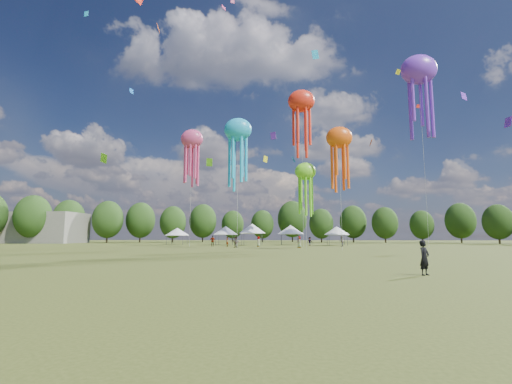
{
  "coord_description": "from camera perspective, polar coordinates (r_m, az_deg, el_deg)",
  "views": [
    {
      "loc": [
        2.37,
        -18.97,
        1.77
      ],
      "look_at": [
        -0.33,
        15.0,
        6.0
      ],
      "focal_mm": 25.15,
      "sensor_mm": 36.0,
      "label": 1
    }
  ],
  "objects": [
    {
      "name": "ground",
      "position": [
        19.2,
        -2.63,
        -12.36
      ],
      "size": [
        300.0,
        300.0,
        0.0
      ],
      "primitive_type": "plane",
      "color": "#384416",
      "rests_on": "ground"
    },
    {
      "name": "hangar",
      "position": [
        117.53,
        -34.84,
        -4.72
      ],
      "size": [
        40.0,
        12.0,
        8.0
      ],
      "primitive_type": "cube",
      "color": "gray",
      "rests_on": "ground"
    },
    {
      "name": "observer_main",
      "position": [
        18.43,
        25.22,
        -9.45
      ],
      "size": [
        0.69,
        0.66,
        1.59
      ],
      "primitive_type": "imported",
      "rotation": [
        0.0,
        0.0,
        0.67
      ],
      "color": "black",
      "rests_on": "ground"
    },
    {
      "name": "spectator_near",
      "position": [
        56.6,
        -3.17,
        -8.02
      ],
      "size": [
        1.01,
        0.96,
        1.65
      ],
      "primitive_type": "imported",
      "rotation": [
        0.0,
        0.0,
        2.57
      ],
      "color": "gray",
      "rests_on": "ground"
    },
    {
      "name": "show_kites",
      "position": [
        62.61,
        11.53,
        11.71
      ],
      "size": [
        44.94,
        19.82,
        32.56
      ],
      "color": "#1BAFE9",
      "rests_on": "ground"
    },
    {
      "name": "spectators_far",
      "position": [
        62.07,
        2.63,
        -7.88
      ],
      "size": [
        23.72,
        14.52,
        1.91
      ],
      "color": "gray",
      "rests_on": "ground"
    },
    {
      "name": "festival_tents",
      "position": [
        75.39,
        0.17,
        -6.07
      ],
      "size": [
        38.71,
        9.46,
        4.38
      ],
      "color": "#47474C",
      "rests_on": "ground"
    },
    {
      "name": "treeline",
      "position": [
        81.87,
        0.18,
        -3.73
      ],
      "size": [
        201.57,
        95.24,
        13.43
      ],
      "color": "#38281C",
      "rests_on": "ground"
    },
    {
      "name": "small_kites",
      "position": [
        67.98,
        0.38,
        19.31
      ],
      "size": [
        80.22,
        58.04,
        44.13
      ],
      "color": "#1BAFE9",
      "rests_on": "ground"
    }
  ]
}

